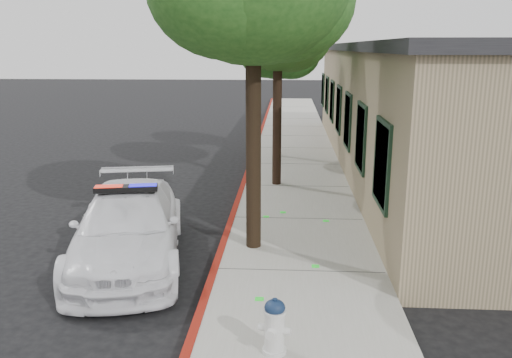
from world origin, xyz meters
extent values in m
plane|color=black|center=(0.00, 0.00, 0.00)|extent=(120.00, 120.00, 0.00)
cube|color=gray|center=(1.60, 3.00, 0.07)|extent=(3.20, 60.00, 0.15)
cube|color=maroon|center=(0.06, 3.00, 0.08)|extent=(0.14, 60.00, 0.16)
cube|color=tan|center=(6.70, 9.00, 2.00)|extent=(7.00, 20.00, 4.00)
cube|color=black|center=(6.70, 9.00, 4.12)|extent=(7.30, 20.30, 0.24)
cube|color=black|center=(3.17, 1.00, 1.95)|extent=(0.08, 1.48, 1.68)
cube|color=black|center=(3.17, 4.00, 1.95)|extent=(0.08, 1.48, 1.68)
cube|color=black|center=(3.17, 7.00, 1.95)|extent=(0.08, 1.48, 1.68)
cube|color=black|center=(3.17, 10.00, 1.95)|extent=(0.08, 1.48, 1.68)
cube|color=black|center=(3.17, 13.00, 1.95)|extent=(0.08, 1.48, 1.68)
cube|color=black|center=(3.17, 16.00, 1.95)|extent=(0.08, 1.48, 1.68)
cube|color=black|center=(3.17, 19.00, 1.95)|extent=(0.08, 1.48, 1.68)
imported|color=white|center=(-1.71, 0.60, 0.71)|extent=(2.90, 5.20, 1.43)
cube|color=black|center=(-1.71, 0.60, 1.49)|extent=(1.23, 0.50, 0.10)
cube|color=red|center=(-2.02, 0.54, 1.49)|extent=(0.56, 0.34, 0.11)
cube|color=#110DE6|center=(-1.39, 0.66, 1.49)|extent=(0.56, 0.34, 0.11)
cylinder|color=silver|center=(1.23, -2.65, 0.18)|extent=(0.32, 0.32, 0.06)
cylinder|color=silver|center=(1.23, -2.65, 0.47)|extent=(0.27, 0.27, 0.52)
cylinder|color=silver|center=(1.23, -2.65, 0.75)|extent=(0.30, 0.30, 0.04)
ellipsoid|color=#10203D|center=(1.23, -2.65, 0.81)|extent=(0.28, 0.28, 0.21)
cylinder|color=#10203D|center=(1.23, -2.65, 0.90)|extent=(0.07, 0.07, 0.06)
cylinder|color=silver|center=(1.08, -2.61, 0.49)|extent=(0.14, 0.13, 0.10)
cylinder|color=silver|center=(1.39, -2.69, 0.49)|extent=(0.14, 0.13, 0.10)
cylinder|color=silver|center=(1.19, -2.81, 0.51)|extent=(0.16, 0.14, 0.13)
cylinder|color=black|center=(0.70, 1.17, 2.22)|extent=(0.30, 0.30, 4.13)
ellipsoid|color=#1D4917|center=(1.24, 1.56, 4.97)|extent=(2.76, 2.76, 2.34)
cylinder|color=black|center=(1.05, 6.22, 2.00)|extent=(0.26, 0.26, 3.71)
ellipsoid|color=#31581B|center=(1.05, 6.22, 4.76)|extent=(3.11, 3.11, 2.64)
ellipsoid|color=#31581B|center=(1.35, 6.62, 4.46)|extent=(2.51, 2.51, 2.13)
ellipsoid|color=#31581B|center=(0.72, 5.92, 4.56)|extent=(2.41, 2.41, 2.05)
cylinder|color=black|center=(0.97, 10.38, 1.73)|extent=(0.24, 0.24, 3.16)
ellipsoid|color=#1B581C|center=(0.97, 10.38, 4.13)|extent=(2.71, 2.71, 2.31)
ellipsoid|color=#1B581C|center=(1.45, 10.44, 3.86)|extent=(2.08, 2.08, 1.77)
ellipsoid|color=#1B581C|center=(0.64, 10.18, 3.95)|extent=(2.17, 2.17, 1.84)
camera|label=1|loc=(1.37, -8.82, 4.10)|focal=36.52mm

